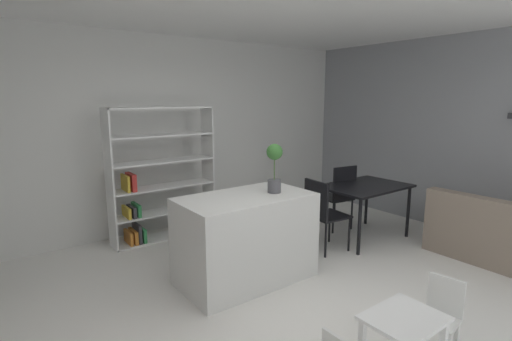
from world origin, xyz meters
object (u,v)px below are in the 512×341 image
Objects in this scene: potted_plant_on_island at (274,164)px; dining_table at (365,191)px; child_chair_right at (441,314)px; kitchen_island at (246,238)px; open_bookshelf at (157,181)px; child_table at (403,331)px; dining_chair_far at (339,192)px; dining_chair_island_side at (322,210)px.

dining_table is at bearing 3.80° from potted_plant_on_island.
kitchen_island is at bearing -176.07° from child_chair_right.
open_bookshelf is (-0.59, 1.78, -0.42)m from potted_plant_on_island.
child_table is 0.53× the size of dining_chair_far.
child_chair_right is 0.66× the size of dining_chair_island_side.
child_chair_right is 2.09m from dining_chair_island_side.
dining_chair_island_side is (-0.81, 0.01, -0.13)m from dining_table.
open_bookshelf reaches higher than child_table.
dining_chair_island_side is at bearing 179.28° from dining_table.
dining_chair_far is at bearing 136.84° from child_chair_right.
open_bookshelf reaches higher than kitchen_island.
potted_plant_on_island is at bearing -71.80° from open_bookshelf.
open_bookshelf is 1.54× the size of dining_table.
child_table is at bearing 152.70° from dining_chair_island_side.
dining_table reaches higher than child_chair_right.
kitchen_island is 1.22m from dining_chair_island_side.
potted_plant_on_island is 0.45× the size of dining_table.
dining_chair_far is (2.27, -1.24, -0.25)m from open_bookshelf.
dining_chair_far reaches higher than dining_table.
potted_plant_on_island is at bearing -10.93° from kitchen_island.
potted_plant_on_island is 0.29× the size of open_bookshelf.
child_table is at bearing 56.62° from dining_chair_far.
dining_chair_island_side reaches higher than child_chair_right.
potted_plant_on_island is 2.03m from child_chair_right.
open_bookshelf is 2.60m from dining_chair_far.
open_bookshelf reaches higher than dining_table.
dining_chair_far is (2.01, 0.48, 0.10)m from kitchen_island.
child_chair_right is 0.52× the size of dining_table.
child_table is 0.84× the size of child_chair_right.
open_bookshelf reaches higher than potted_plant_on_island.
child_chair_right is 2.83m from dining_chair_far.
potted_plant_on_island is at bearing 103.60° from dining_chair_island_side.
open_bookshelf is 2.96× the size of child_chair_right.
potted_plant_on_island is at bearing 78.23° from child_table.
kitchen_island reaches higher than dining_table.
child_chair_right is at bearing 164.42° from dining_chair_island_side.
child_chair_right is at bearing -85.93° from potted_plant_on_island.
dining_table is 0.44m from dining_chair_far.
open_bookshelf is at bearing -20.97° from dining_chair_far.
dining_chair_island_side is (0.89, 0.12, -0.69)m from potted_plant_on_island.
child_table is 3.15m from dining_chair_far.
dining_table is at bearing 43.04° from child_table.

